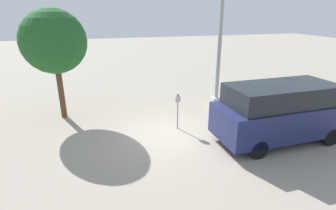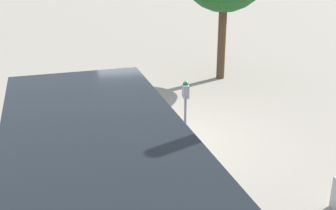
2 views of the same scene
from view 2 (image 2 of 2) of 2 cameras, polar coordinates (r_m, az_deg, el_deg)
The scene contains 2 objects.
ground_plane at distance 9.04m, azimuth -1.50°, elevation -5.38°, with size 80.00×80.00×0.00m, color gray.
parking_meter_near at distance 8.27m, azimuth 2.38°, elevation 0.60°, with size 0.21×0.13×1.53m.
Camera 2 is at (7.90, -1.90, 3.95)m, focal length 45.00 mm.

